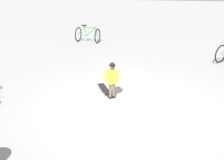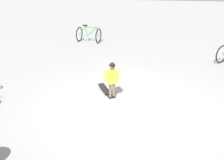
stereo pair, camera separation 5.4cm
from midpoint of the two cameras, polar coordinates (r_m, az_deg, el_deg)
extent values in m
plane|color=gray|center=(7.11, 2.96, -5.47)|extent=(50.00, 50.00, 0.00)
cylinder|color=brown|center=(7.36, -0.60, -2.29)|extent=(0.08, 0.08, 0.42)
cube|color=black|center=(7.48, -0.69, -3.69)|extent=(0.15, 0.17, 0.05)
cylinder|color=brown|center=(7.40, 0.18, -2.14)|extent=(0.08, 0.08, 0.42)
cube|color=black|center=(7.52, 0.07, -3.53)|extent=(0.15, 0.17, 0.05)
cube|color=gold|center=(7.21, -0.21, 0.73)|extent=(0.28, 0.25, 0.40)
cylinder|color=gold|center=(7.24, -1.66, 0.80)|extent=(0.06, 0.06, 0.32)
cylinder|color=gold|center=(7.22, 1.10, 0.77)|extent=(0.06, 0.06, 0.32)
sphere|color=#9E7051|center=(7.10, -0.22, 3.08)|extent=(0.17, 0.17, 0.17)
sphere|color=black|center=(7.08, -0.18, 3.17)|extent=(0.16, 0.16, 0.16)
cube|color=black|center=(7.90, -1.90, -1.85)|extent=(0.51, 0.77, 0.02)
cube|color=#B7B7BC|center=(8.14, -2.46, -1.18)|extent=(0.11, 0.08, 0.02)
cube|color=#B7B7BC|center=(7.67, -1.32, -2.74)|extent=(0.11, 0.08, 0.02)
cylinder|color=beige|center=(8.13, -2.96, -1.40)|extent=(0.05, 0.06, 0.06)
cylinder|color=beige|center=(8.17, -1.95, -1.26)|extent=(0.05, 0.06, 0.06)
cylinder|color=beige|center=(7.66, -1.85, -2.97)|extent=(0.05, 0.06, 0.06)
cylinder|color=beige|center=(7.70, -0.78, -2.82)|extent=(0.05, 0.06, 0.06)
torus|color=black|center=(12.96, -3.28, 9.50)|extent=(0.18, 0.71, 0.71)
torus|color=black|center=(13.36, -7.42, 9.76)|extent=(0.18, 0.71, 0.71)
cylinder|color=#B7B7BC|center=(12.96, -3.28, 9.50)|extent=(0.07, 0.07, 0.06)
cylinder|color=#B7B7BC|center=(13.36, -7.42, 9.76)|extent=(0.07, 0.07, 0.06)
cylinder|color=green|center=(13.05, -4.73, 10.35)|extent=(0.52, 0.13, 0.48)
cylinder|color=green|center=(13.02, -4.97, 11.28)|extent=(0.59, 0.14, 0.06)
cylinder|color=green|center=(13.16, -5.94, 10.46)|extent=(0.14, 0.07, 0.48)
cylinder|color=green|center=(13.27, -6.56, 9.61)|extent=(0.43, 0.11, 0.08)
cylinder|color=green|center=(13.25, -6.81, 10.53)|extent=(0.35, 0.09, 0.40)
cylinder|color=green|center=(12.93, -3.51, 10.38)|extent=(0.13, 0.06, 0.41)
cube|color=black|center=(13.12, -6.19, 11.64)|extent=(0.23, 0.14, 0.05)
cylinder|color=#B7B7BC|center=(12.89, -3.75, 11.61)|extent=(0.11, 0.46, 0.02)
torus|color=black|center=(10.96, 22.31, 5.26)|extent=(0.56, 0.52, 0.71)
cylinder|color=#B7B7BC|center=(10.96, 22.31, 5.26)|extent=(0.08, 0.08, 0.06)
camera|label=1|loc=(0.03, -90.21, -0.09)|focal=42.31mm
camera|label=2|loc=(0.03, 89.79, 0.09)|focal=42.31mm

